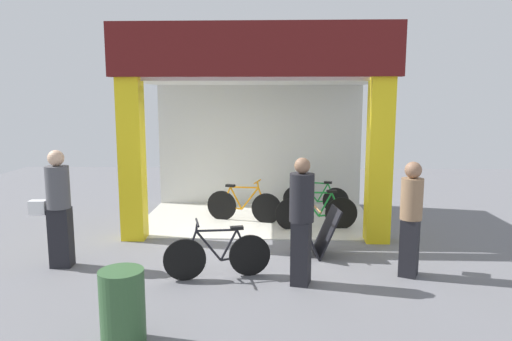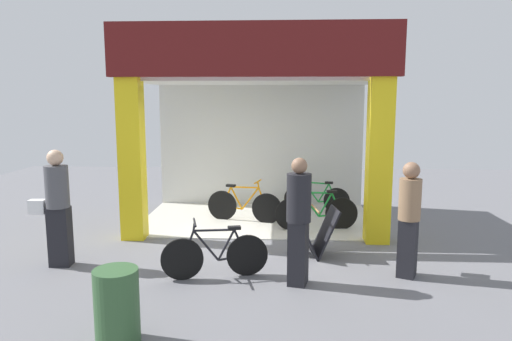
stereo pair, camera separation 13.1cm
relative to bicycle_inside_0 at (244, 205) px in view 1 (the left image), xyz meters
The scene contains 11 objects.
ground_plane 1.31m from the bicycle_inside_0, 77.56° to the right, with size 17.47×17.47×0.00m, color slate.
shop_facade 1.66m from the bicycle_inside_0, 27.36° to the left, with size 4.93×3.19×3.77m.
bicycle_inside_0 is the anchor object (origin of this frame).
bicycle_inside_1 1.53m from the bicycle_inside_0, 19.78° to the right, with size 1.59×0.44×0.88m.
bicycle_inside_2 1.78m from the bicycle_inside_0, 29.50° to the left, with size 1.44×0.40×0.80m.
bicycle_parked_0 3.05m from the bicycle_inside_0, 93.17° to the right, with size 1.48×0.47×0.83m.
sandwich_board_sign 2.42m from the bicycle_inside_0, 57.47° to the right, with size 0.77×0.65×0.80m.
pedestrian_0 3.41m from the bicycle_inside_0, 72.93° to the right, with size 0.40×0.40×1.74m.
pedestrian_1 3.77m from the bicycle_inside_0, 134.14° to the right, with size 0.61×0.36×1.77m.
pedestrian_2 3.85m from the bicycle_inside_0, 48.08° to the right, with size 0.41×0.53×1.65m.
trash_bin 4.97m from the bicycle_inside_0, 100.84° to the right, with size 0.46×0.46×0.80m, color #335933.
Camera 1 is at (0.33, -8.15, 2.53)m, focal length 33.06 mm.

